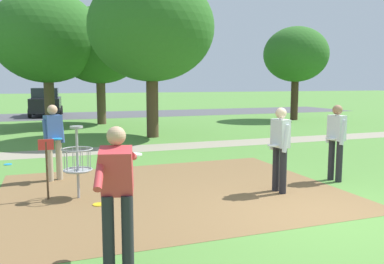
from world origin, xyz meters
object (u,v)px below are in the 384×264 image
(player_foreground_watching, at_px, (54,138))
(player_waiting_left, at_px, (117,189))
(disc_golf_basket, at_px, (74,159))
(parked_car_leftmost, at_px, (46,102))
(frisbee_by_tee, at_px, (99,205))
(player_throwing, at_px, (336,138))
(player_waiting_right, at_px, (280,145))
(tree_mid_center, at_px, (296,55))
(tree_near_left, at_px, (100,46))
(tree_near_right, at_px, (47,37))
(frisbee_far_left, at_px, (8,164))
(tree_mid_left, at_px, (151,28))

(player_foreground_watching, relative_size, player_waiting_left, 1.00)
(disc_golf_basket, height_order, player_foreground_watching, player_foreground_watching)
(disc_golf_basket, distance_m, parked_car_leftmost, 20.27)
(disc_golf_basket, relative_size, frisbee_by_tee, 6.37)
(player_throwing, distance_m, player_waiting_right, 1.73)
(tree_mid_center, bearing_deg, player_waiting_left, -129.77)
(tree_near_left, bearing_deg, tree_near_right, -167.48)
(tree_near_right, bearing_deg, tree_mid_center, -3.81)
(frisbee_far_left, relative_size, tree_near_right, 0.03)
(tree_mid_left, bearing_deg, player_waiting_left, -106.39)
(tree_near_right, height_order, tree_mid_center, tree_near_right)
(parked_car_leftmost, bearing_deg, player_foreground_watching, -89.62)
(player_throwing, distance_m, tree_near_left, 15.10)
(tree_mid_left, height_order, tree_mid_center, tree_mid_left)
(player_waiting_left, relative_size, tree_mid_left, 0.27)
(player_waiting_right, distance_m, frisbee_by_tee, 3.67)
(player_throwing, distance_m, player_waiting_left, 5.96)
(tree_mid_left, bearing_deg, frisbee_by_tee, -110.59)
(disc_golf_basket, bearing_deg, player_throwing, -5.99)
(disc_golf_basket, distance_m, player_waiting_left, 3.31)
(player_foreground_watching, distance_m, parked_car_leftmost, 18.66)
(player_throwing, bearing_deg, player_waiting_right, -167.07)
(frisbee_by_tee, distance_m, tree_near_right, 14.54)
(frisbee_far_left, distance_m, parked_car_leftmost, 16.45)
(tree_mid_left, bearing_deg, player_throwing, -76.64)
(player_waiting_left, distance_m, frisbee_far_left, 7.44)
(player_waiting_left, relative_size, frisbee_by_tee, 7.83)
(player_foreground_watching, distance_m, player_throwing, 6.30)
(player_waiting_right, height_order, tree_near_left, tree_near_left)
(disc_golf_basket, xyz_separation_m, tree_near_right, (-0.29, 13.25, 3.62))
(player_waiting_left, xyz_separation_m, parked_car_leftmost, (-0.72, 23.56, -0.06))
(frisbee_by_tee, bearing_deg, tree_mid_center, 45.07)
(player_throwing, bearing_deg, player_waiting_left, -153.00)
(player_foreground_watching, height_order, frisbee_by_tee, player_foreground_watching)
(frisbee_far_left, relative_size, parked_car_leftmost, 0.05)
(frisbee_far_left, bearing_deg, tree_mid_center, 29.82)
(tree_near_left, xyz_separation_m, tree_near_right, (-2.59, -0.57, 0.29))
(player_waiting_left, xyz_separation_m, tree_near_left, (2.03, 17.11, 3.10))
(player_foreground_watching, height_order, tree_near_left, tree_near_left)
(player_foreground_watching, bearing_deg, player_throwing, -20.38)
(disc_golf_basket, distance_m, tree_near_left, 14.40)
(player_throwing, distance_m, frisbee_far_left, 8.41)
(player_waiting_right, relative_size, tree_mid_left, 0.27)
(player_waiting_left, bearing_deg, player_foreground_watching, 96.96)
(disc_golf_basket, distance_m, player_throwing, 5.61)
(frisbee_by_tee, distance_m, tree_mid_left, 10.06)
(player_throwing, height_order, parked_car_leftmost, parked_car_leftmost)
(player_foreground_watching, distance_m, tree_mid_center, 17.56)
(frisbee_by_tee, bearing_deg, tree_near_left, 82.36)
(player_throwing, distance_m, parked_car_leftmost, 21.71)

